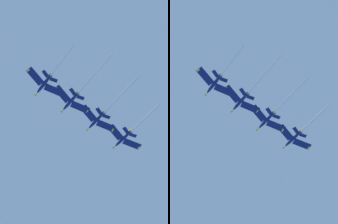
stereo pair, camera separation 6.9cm
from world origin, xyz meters
TOP-DOWN VIEW (x-y plane):
  - jet_far_left at (19.01, 6.23)m, footprint 28.45×19.49m
  - jet_inner_left at (10.69, -6.17)m, footprint 34.08×22.05m
  - jet_centre at (3.53, -20.03)m, footprint 33.48×22.02m
  - jet_inner_right at (-2.73, -35.39)m, footprint 29.59×20.45m

SIDE VIEW (x-z plane):
  - jet_inner_left at x=10.69m, z-range 123.52..133.23m
  - jet_centre at x=3.53m, z-range 123.72..133.05m
  - jet_inner_right at x=-2.73m, z-range 124.81..132.96m
  - jet_far_left at x=19.01m, z-range 124.62..133.19m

